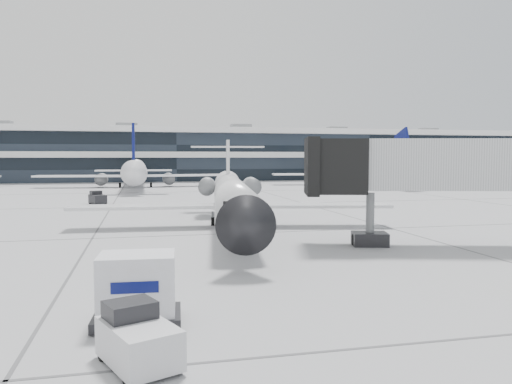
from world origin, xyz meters
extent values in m
plane|color=gray|center=(0.00, 0.00, 0.00)|extent=(220.00, 220.00, 0.00)
cube|color=black|center=(0.00, 82.00, 5.00)|extent=(170.00, 22.00, 10.00)
cylinder|color=silver|center=(-0.85, 2.08, 2.17)|extent=(5.70, 22.77, 2.55)
cone|color=black|center=(-2.62, -10.43, 2.17)|extent=(2.89, 2.97, 2.55)
cone|color=silver|center=(0.95, 14.78, 2.45)|extent=(2.82, 3.33, 2.42)
cube|color=silver|center=(-6.79, 3.88, 1.51)|extent=(10.52, 3.18, 0.21)
cube|color=silver|center=(5.35, 2.15, 1.51)|extent=(10.66, 4.57, 0.21)
cylinder|color=slate|center=(-1.63, 10.00, 2.55)|extent=(1.85, 3.37, 1.41)
cylinder|color=slate|center=(2.10, 9.47, 2.55)|extent=(1.85, 3.37, 1.41)
cube|color=silver|center=(0.87, 14.22, 4.43)|extent=(0.61, 2.46, 4.24)
cube|color=silver|center=(0.93, 14.59, 5.94)|extent=(6.93, 2.45, 0.15)
cylinder|color=black|center=(-2.11, -6.79, 0.26)|extent=(0.24, 0.55, 0.53)
cylinder|color=black|center=(-1.99, 4.15, 0.30)|extent=(0.31, 0.63, 0.60)
cylinder|color=black|center=(0.82, 3.75, 0.30)|extent=(0.31, 0.63, 0.60)
cube|color=silver|center=(11.17, -7.57, 4.58)|extent=(15.17, 6.80, 2.77)
cube|color=black|center=(3.77, -5.55, 4.47)|extent=(3.57, 4.02, 2.98)
cylinder|color=slate|center=(5.51, -6.03, 1.49)|extent=(0.47, 0.47, 2.98)
cube|color=black|center=(5.51, -6.03, 0.37)|extent=(2.24, 1.94, 0.75)
cube|color=silver|center=(-7.10, -19.85, 0.57)|extent=(2.13, 2.64, 0.94)
cube|color=black|center=(-7.31, -19.37, 1.20)|extent=(1.42, 1.31, 0.52)
cylinder|color=black|center=(-7.95, -19.31, 0.23)|extent=(0.35, 0.50, 0.46)
cylinder|color=black|center=(-6.90, -18.86, 0.23)|extent=(0.35, 0.50, 0.46)
cylinder|color=black|center=(-7.31, -20.84, 0.23)|extent=(0.35, 0.50, 0.46)
cylinder|color=black|center=(-6.25, -20.40, 0.23)|extent=(0.35, 0.50, 0.46)
cube|color=black|center=(-7.15, -16.73, 0.20)|extent=(2.66, 2.05, 0.31)
cube|color=silver|center=(-7.15, -16.73, 1.24)|extent=(2.32, 1.81, 1.77)
cone|color=#FF410D|center=(-1.34, 4.00, 0.26)|extent=(0.34, 0.34, 0.52)
cube|color=#FF410D|center=(-1.34, 4.00, 0.01)|extent=(0.42, 0.42, 0.03)
cube|color=black|center=(-11.58, 23.36, 0.55)|extent=(2.07, 2.53, 0.90)
cube|color=black|center=(-11.78, 23.82, 1.15)|extent=(1.37, 1.26, 0.50)
cylinder|color=black|center=(-12.41, 23.87, 0.22)|extent=(0.34, 0.47, 0.44)
cylinder|color=black|center=(-11.40, 24.31, 0.22)|extent=(0.34, 0.47, 0.44)
cylinder|color=black|center=(-11.77, 22.41, 0.22)|extent=(0.34, 0.47, 0.44)
cylinder|color=black|center=(-10.76, 22.85, 0.22)|extent=(0.34, 0.47, 0.44)
camera|label=1|loc=(-6.97, -31.74, 4.98)|focal=35.00mm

